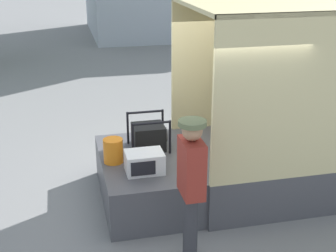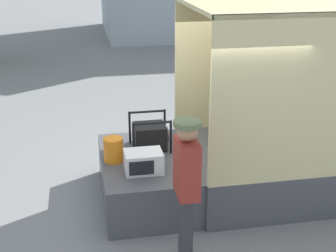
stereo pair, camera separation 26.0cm
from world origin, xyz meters
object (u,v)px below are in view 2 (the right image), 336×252
worker_person (187,176)px  microwave (143,162)px  portable_generator (151,136)px  orange_bucket (113,150)px

worker_person → microwave: bearing=108.7°
microwave → portable_generator: 0.82m
portable_generator → worker_person: size_ratio=0.33×
microwave → orange_bucket: orange_bucket is taller
portable_generator → worker_person: (0.13, -1.87, 0.23)m
portable_generator → orange_bucket: size_ratio=1.68×
microwave → portable_generator: bearing=73.8°
worker_person → portable_generator: bearing=94.1°
orange_bucket → worker_person: 1.69m
microwave → portable_generator: (0.23, 0.79, 0.05)m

